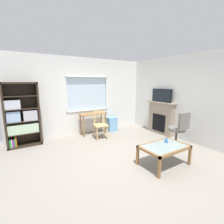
% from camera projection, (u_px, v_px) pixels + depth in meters
% --- Properties ---
extents(ground, '(5.86, 5.65, 0.02)m').
position_uv_depth(ground, '(119.00, 157.00, 3.99)').
color(ground, gray).
extents(wall_back_with_window, '(4.86, 0.15, 2.65)m').
position_uv_depth(wall_back_with_window, '(81.00, 97.00, 5.67)').
color(wall_back_with_window, silver).
rests_on(wall_back_with_window, ground).
extents(wall_right, '(0.12, 4.85, 2.65)m').
position_uv_depth(wall_right, '(185.00, 98.00, 5.05)').
color(wall_right, silver).
rests_on(wall_right, ground).
extents(bookshelf, '(0.90, 0.38, 1.83)m').
position_uv_depth(bookshelf, '(21.00, 117.00, 4.57)').
color(bookshelf, '#2D2319').
rests_on(bookshelf, ground).
extents(desk_under_window, '(0.94, 0.39, 0.76)m').
position_uv_depth(desk_under_window, '(93.00, 117.00, 5.66)').
color(desk_under_window, olive).
rests_on(desk_under_window, ground).
extents(wooden_chair, '(0.49, 0.47, 0.90)m').
position_uv_depth(wooden_chair, '(100.00, 124.00, 5.26)').
color(wooden_chair, tan).
rests_on(wooden_chair, ground).
extents(plastic_drawer_unit, '(0.35, 0.40, 0.52)m').
position_uv_depth(plastic_drawer_unit, '(111.00, 124.00, 6.17)').
color(plastic_drawer_unit, '#72ADDB').
rests_on(plastic_drawer_unit, ground).
extents(fireplace, '(0.26, 1.11, 1.14)m').
position_uv_depth(fireplace, '(161.00, 118.00, 5.75)').
color(fireplace, gray).
rests_on(fireplace, ground).
extents(tv, '(0.06, 0.81, 0.46)m').
position_uv_depth(tv, '(162.00, 96.00, 5.59)').
color(tv, black).
rests_on(tv, fireplace).
extents(office_chair, '(0.56, 0.58, 1.00)m').
position_uv_depth(office_chair, '(179.00, 127.00, 4.60)').
color(office_chair, slate).
rests_on(office_chair, ground).
extents(coffee_table, '(1.03, 0.68, 0.44)m').
position_uv_depth(coffee_table, '(164.00, 148.00, 3.57)').
color(coffee_table, '#8C9E99').
rests_on(coffee_table, ground).
extents(sippy_cup, '(0.07, 0.07, 0.09)m').
position_uv_depth(sippy_cup, '(166.00, 141.00, 3.73)').
color(sippy_cup, '#337FD6').
rests_on(sippy_cup, coffee_table).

